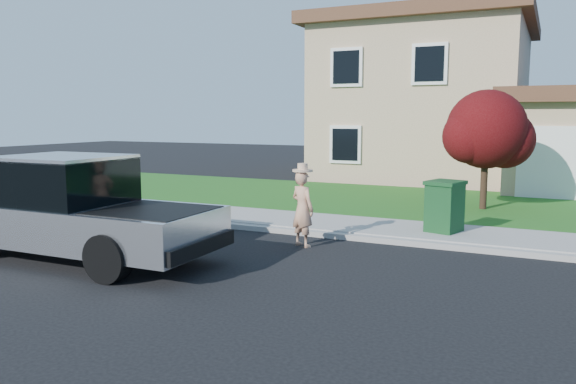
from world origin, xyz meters
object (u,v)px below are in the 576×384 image
object	(u,v)px
woman	(303,207)
ornamental_tree	(488,133)
pickup_truck	(69,211)
trash_bin	(445,206)

from	to	relation	value
woman	ornamental_tree	world-z (taller)	ornamental_tree
pickup_truck	trash_bin	size ratio (longest dim) A/B	5.30
pickup_truck	trash_bin	xyz separation A→B (m)	(6.11, 4.92, -0.19)
woman	trash_bin	distance (m)	3.29
pickup_truck	woman	size ratio (longest dim) A/B	3.46
pickup_truck	woman	world-z (taller)	pickup_truck
ornamental_tree	trash_bin	bearing A→B (deg)	-96.24
ornamental_tree	trash_bin	distance (m)	4.26
ornamental_tree	trash_bin	world-z (taller)	ornamental_tree
woman	pickup_truck	bearing A→B (deg)	60.78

